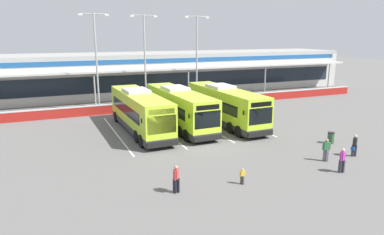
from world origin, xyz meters
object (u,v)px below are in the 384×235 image
at_px(pedestrian_child, 242,176).
at_px(lamp_post_centre, 145,55).
at_px(pedestrian_approaching_bus, 342,160).
at_px(lamp_post_east, 197,54).
at_px(litter_bin, 331,138).
at_px(coach_bus_centre, 225,106).
at_px(pedestrian_with_handbag, 355,145).
at_px(coach_bus_left_centre, 179,109).
at_px(coach_bus_leftmost, 140,112).
at_px(lamp_post_west, 96,56).
at_px(pedestrian_in_dark_coat, 326,149).
at_px(pedestrian_near_bin, 176,178).

relative_size(pedestrian_child, lamp_post_centre, 0.09).
bearing_deg(pedestrian_approaching_bus, lamp_post_east, 87.49).
xyz_separation_m(lamp_post_east, litter_bin, (2.88, -20.51, -5.82)).
distance_m(coach_bus_centre, lamp_post_east, 12.44).
bearing_deg(pedestrian_with_handbag, pedestrian_child, -174.11).
relative_size(coach_bus_left_centre, pedestrian_with_handbag, 7.53).
xyz_separation_m(coach_bus_leftmost, lamp_post_west, (-2.13, 10.17, 4.50)).
bearing_deg(lamp_post_west, lamp_post_east, 3.15).
relative_size(pedestrian_in_dark_coat, lamp_post_east, 0.15).
xyz_separation_m(coach_bus_centre, pedestrian_child, (-5.92, -13.18, -1.24)).
distance_m(pedestrian_with_handbag, litter_bin, 3.18).
relative_size(coach_bus_centre, pedestrian_near_bin, 7.53).
height_order(coach_bus_leftmost, litter_bin, coach_bus_leftmost).
bearing_deg(coach_bus_leftmost, pedestrian_child, -79.63).
bearing_deg(coach_bus_centre, litter_bin, -61.73).
distance_m(pedestrian_in_dark_coat, lamp_post_east, 24.14).
xyz_separation_m(lamp_post_centre, lamp_post_east, (6.76, -0.11, 0.00)).
relative_size(coach_bus_leftmost, lamp_post_west, 1.11).
relative_size(coach_bus_centre, litter_bin, 13.11).
relative_size(coach_bus_centre, pedestrian_child, 12.14).
bearing_deg(lamp_post_centre, pedestrian_approaching_bus, -77.59).
bearing_deg(coach_bus_centre, coach_bus_leftmost, 176.24).
distance_m(pedestrian_near_bin, lamp_post_east, 27.46).
relative_size(coach_bus_left_centre, pedestrian_approaching_bus, 7.53).
distance_m(pedestrian_with_handbag, lamp_post_east, 24.27).
xyz_separation_m(pedestrian_with_handbag, pedestrian_child, (-10.03, -1.03, -0.32)).
bearing_deg(coach_bus_left_centre, lamp_post_east, 58.57).
height_order(coach_bus_left_centre, pedestrian_in_dark_coat, coach_bus_left_centre).
bearing_deg(lamp_post_east, pedestrian_approaching_bus, -92.51).
bearing_deg(coach_bus_leftmost, litter_bin, -35.91).
height_order(coach_bus_centre, pedestrian_child, coach_bus_centre).
bearing_deg(pedestrian_in_dark_coat, litter_bin, 41.47).
xyz_separation_m(pedestrian_approaching_bus, lamp_post_east, (1.12, 25.53, 5.42)).
distance_m(pedestrian_child, pedestrian_near_bin, 4.03).
bearing_deg(lamp_post_west, litter_bin, -52.06).
relative_size(pedestrian_with_handbag, pedestrian_in_dark_coat, 1.00).
bearing_deg(lamp_post_west, coach_bus_left_centre, -59.43).
distance_m(pedestrian_in_dark_coat, litter_bin, 4.57).
height_order(pedestrian_in_dark_coat, lamp_post_east, lamp_post_east).
height_order(coach_bus_leftmost, pedestrian_approaching_bus, coach_bus_leftmost).
xyz_separation_m(pedestrian_approaching_bus, lamp_post_west, (-11.45, 24.84, 5.42)).
relative_size(coach_bus_leftmost, lamp_post_east, 1.11).
bearing_deg(coach_bus_centre, pedestrian_with_handbag, -71.33).
xyz_separation_m(coach_bus_centre, lamp_post_west, (-10.56, 10.72, 4.50)).
relative_size(pedestrian_child, pedestrian_near_bin, 0.62).
height_order(pedestrian_child, lamp_post_centre, lamp_post_centre).
bearing_deg(lamp_post_east, coach_bus_leftmost, -133.88).
distance_m(pedestrian_child, pedestrian_approaching_bus, 6.88).
distance_m(lamp_post_west, litter_bin, 25.79).
bearing_deg(pedestrian_near_bin, pedestrian_approaching_bus, -7.35).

